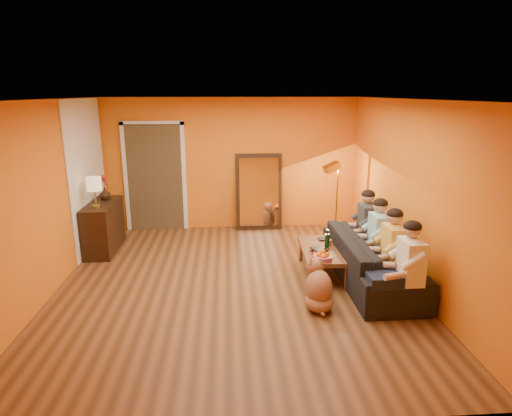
{
  "coord_description": "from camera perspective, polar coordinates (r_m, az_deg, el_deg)",
  "views": [
    {
      "loc": [
        -0.07,
        -5.71,
        2.69
      ],
      "look_at": [
        0.35,
        0.5,
        1.0
      ],
      "focal_mm": 30.0,
      "sensor_mm": 36.0,
      "label": 1
    }
  ],
  "objects": [
    {
      "name": "room_shell",
      "position": [
        6.23,
        -3.13,
        2.29
      ],
      "size": [
        5.0,
        5.5,
        2.6
      ],
      "color": "brown",
      "rests_on": "ground"
    },
    {
      "name": "white_accent",
      "position": [
        7.96,
        -21.51,
        4.08
      ],
      "size": [
        0.02,
        1.9,
        2.58
      ],
      "primitive_type": "cube",
      "color": "white",
      "rests_on": "wall_left"
    },
    {
      "name": "doorway_recess",
      "position": [
        8.81,
        -13.17,
        4.07
      ],
      "size": [
        1.06,
        0.3,
        2.1
      ],
      "primitive_type": "cube",
      "color": "#3F2D19",
      "rests_on": "floor"
    },
    {
      "name": "door_jamb_left",
      "position": [
        8.81,
        -16.96,
        3.8
      ],
      "size": [
        0.08,
        0.06,
        2.2
      ],
      "primitive_type": "cube",
      "color": "white",
      "rests_on": "wall_back"
    },
    {
      "name": "door_jamb_right",
      "position": [
        8.62,
        -9.54,
        4.02
      ],
      "size": [
        0.08,
        0.06,
        2.2
      ],
      "primitive_type": "cube",
      "color": "white",
      "rests_on": "wall_back"
    },
    {
      "name": "door_header",
      "position": [
        8.56,
        -13.73,
        10.96
      ],
      "size": [
        1.22,
        0.06,
        0.08
      ],
      "primitive_type": "cube",
      "color": "white",
      "rests_on": "wall_back"
    },
    {
      "name": "mirror_frame",
      "position": [
        8.58,
        0.38,
        2.2
      ],
      "size": [
        0.92,
        0.27,
        1.51
      ],
      "primitive_type": "cube",
      "rotation": [
        -0.14,
        0.0,
        0.0
      ],
      "color": "black",
      "rests_on": "floor"
    },
    {
      "name": "mirror_glass",
      "position": [
        8.54,
        0.4,
        2.14
      ],
      "size": [
        0.78,
        0.21,
        1.35
      ],
      "primitive_type": "cube",
      "rotation": [
        -0.14,
        0.0,
        0.0
      ],
      "color": "white",
      "rests_on": "mirror_frame"
    },
    {
      "name": "sideboard",
      "position": [
        7.91,
        -19.63,
        -2.36
      ],
      "size": [
        0.44,
        1.18,
        0.85
      ],
      "primitive_type": "cube",
      "color": "black",
      "rests_on": "floor"
    },
    {
      "name": "table_lamp",
      "position": [
        7.46,
        -20.7,
        1.94
      ],
      "size": [
        0.24,
        0.24,
        0.51
      ],
      "primitive_type": null,
      "color": "beige",
      "rests_on": "sideboard"
    },
    {
      "name": "sofa",
      "position": [
        6.49,
        15.1,
        -6.58
      ],
      "size": [
        2.32,
        0.91,
        0.68
      ],
      "primitive_type": "imported",
      "rotation": [
        0.0,
        0.0,
        1.57
      ],
      "color": "black",
      "rests_on": "floor"
    },
    {
      "name": "coffee_table",
      "position": [
        6.6,
        8.8,
        -7.05
      ],
      "size": [
        0.67,
        1.25,
        0.42
      ],
      "primitive_type": null,
      "rotation": [
        0.0,
        0.0,
        -0.04
      ],
      "color": "brown",
      "rests_on": "floor"
    },
    {
      "name": "floor_lamp",
      "position": [
        8.03,
        10.7,
        0.72
      ],
      "size": [
        0.35,
        0.31,
        1.44
      ],
      "primitive_type": null,
      "rotation": [
        0.0,
        0.0,
        0.27
      ],
      "color": "gold",
      "rests_on": "floor"
    },
    {
      "name": "dog",
      "position": [
        5.57,
        8.37,
        -10.06
      ],
      "size": [
        0.41,
        0.59,
        0.66
      ],
      "primitive_type": null,
      "rotation": [
        0.0,
        0.0,
        -0.1
      ],
      "color": "#9E6447",
      "rests_on": "floor"
    },
    {
      "name": "person_far_left",
      "position": [
        5.58,
        19.85,
        -7.64
      ],
      "size": [
        0.7,
        0.44,
        1.22
      ],
      "primitive_type": null,
      "color": "silver",
      "rests_on": "sofa"
    },
    {
      "name": "person_mid_left",
      "position": [
        6.05,
        17.8,
        -5.68
      ],
      "size": [
        0.7,
        0.44,
        1.22
      ],
      "primitive_type": null,
      "color": "gold",
      "rests_on": "sofa"
    },
    {
      "name": "person_mid_right",
      "position": [
        6.53,
        16.07,
        -3.99
      ],
      "size": [
        0.7,
        0.44,
        1.22
      ],
      "primitive_type": null,
      "color": "#91C7E1",
      "rests_on": "sofa"
    },
    {
      "name": "person_far_right",
      "position": [
        7.02,
        14.58,
        -2.53
      ],
      "size": [
        0.7,
        0.44,
        1.22
      ],
      "primitive_type": null,
      "color": "#313136",
      "rests_on": "sofa"
    },
    {
      "name": "fruit_bowl",
      "position": [
        6.07,
        8.9,
        -6.15
      ],
      "size": [
        0.26,
        0.26,
        0.16
      ],
      "primitive_type": null,
      "color": "#CC487C",
      "rests_on": "coffee_table"
    },
    {
      "name": "wine_bottle",
      "position": [
        6.44,
        9.46,
        -4.19
      ],
      "size": [
        0.07,
        0.07,
        0.31
      ],
      "primitive_type": "cylinder",
      "color": "black",
      "rests_on": "coffee_table"
    },
    {
      "name": "tumbler",
      "position": [
        6.65,
        9.68,
        -4.57
      ],
      "size": [
        0.12,
        0.12,
        0.09
      ],
      "primitive_type": "imported",
      "rotation": [
        0.0,
        0.0,
        -0.21
      ],
      "color": "#B27F3F",
      "rests_on": "coffee_table"
    },
    {
      "name": "laptop",
      "position": [
        6.88,
        9.72,
        -4.17
      ],
      "size": [
        0.36,
        0.27,
        0.03
      ],
      "primitive_type": "imported",
      "rotation": [
        0.0,
        0.0,
        0.18
      ],
      "color": "black",
      "rests_on": "coffee_table"
    },
    {
      "name": "book_lower",
      "position": [
        6.3,
        7.67,
        -5.94
      ],
      "size": [
        0.25,
        0.29,
        0.02
      ],
      "primitive_type": "imported",
      "rotation": [
        0.0,
        0.0,
        0.31
      ],
      "color": "black",
      "rests_on": "coffee_table"
    },
    {
      "name": "book_mid",
      "position": [
        6.31,
        7.74,
        -5.72
      ],
      "size": [
        0.28,
        0.31,
        0.02
      ],
      "primitive_type": "imported",
      "rotation": [
        0.0,
        0.0,
        -0.39
      ],
      "color": "#AC2813",
      "rests_on": "book_lower"
    },
    {
      "name": "book_upper",
      "position": [
        6.28,
        7.7,
        -5.61
      ],
      "size": [
        0.25,
        0.28,
        0.02
      ],
      "primitive_type": "imported",
      "rotation": [
        0.0,
        0.0,
        0.41
      ],
      "color": "black",
      "rests_on": "book_mid"
    },
    {
      "name": "vase",
      "position": [
        8.01,
        -19.5,
        1.78
      ],
      "size": [
        0.2,
        0.2,
        0.2
      ],
      "primitive_type": "imported",
      "color": "black",
      "rests_on": "sideboard"
    },
    {
      "name": "flowers",
      "position": [
        7.96,
        -19.65,
        3.48
      ],
      "size": [
        0.17,
        0.17,
        0.45
      ],
      "primitive_type": null,
      "color": "#AC2813",
      "rests_on": "vase"
    }
  ]
}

